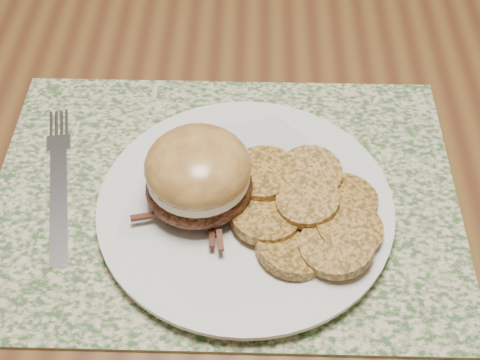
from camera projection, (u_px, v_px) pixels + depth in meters
name	position (u px, v px, depth m)	size (l,w,h in m)	color
ground	(149.00, 328.00, 1.39)	(3.50, 3.50, 0.00)	brown
dining_table	(96.00, 82.00, 0.88)	(1.50, 0.90, 0.75)	brown
placemat	(225.00, 196.00, 0.65)	(0.45, 0.33, 0.00)	#36552B
dinner_plate	(245.00, 208.00, 0.63)	(0.26, 0.26, 0.02)	silver
pork_sandwich	(198.00, 175.00, 0.59)	(0.12, 0.11, 0.07)	black
roasted_potatoes	(303.00, 207.00, 0.60)	(0.17, 0.17, 0.04)	#AB7232
fork	(59.00, 181.00, 0.66)	(0.06, 0.20, 0.00)	silver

